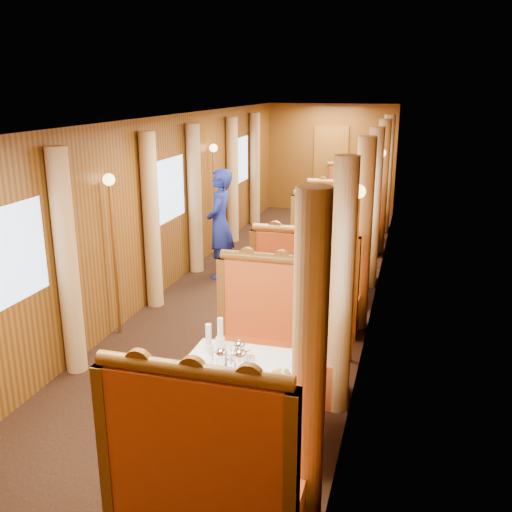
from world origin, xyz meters
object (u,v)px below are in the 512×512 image
at_px(teapot_left, 222,360).
at_px(teapot_back, 240,352).
at_px(banquette_mid_aft, 330,252).
at_px(table_far, 349,220).
at_px(tea_tray, 233,362).
at_px(table_mid, 319,275).
at_px(banquette_far_fwd, 342,229).
at_px(banquette_near_aft, 277,347).
at_px(fruit_plate, 281,376).
at_px(banquette_mid_fwd, 305,296).
at_px(rose_vase_far, 349,192).
at_px(passenger, 328,236).
at_px(steward, 220,224).
at_px(teapot_right, 240,362).
at_px(banquette_far_aft, 354,207).
at_px(table_near, 248,405).
at_px(banquette_near_fwd, 205,478).
at_px(rose_vase_mid, 318,236).

relative_size(teapot_left, teapot_back, 1.04).
bearing_deg(banquette_mid_aft, teapot_left, -92.29).
relative_size(table_far, tea_tray, 3.09).
bearing_deg(table_mid, banquette_far_fwd, 90.00).
relative_size(banquette_near_aft, banquette_mid_aft, 1.00).
xyz_separation_m(table_far, teapot_back, (-0.09, -6.94, 0.44)).
xyz_separation_m(banquette_far_fwd, teapot_back, (-0.09, -5.92, 0.39)).
distance_m(teapot_back, fruit_plate, 0.46).
bearing_deg(fruit_plate, banquette_mid_fwd, 96.69).
distance_m(table_mid, tea_tray, 3.55).
height_order(tea_tray, fruit_plate, fruit_plate).
relative_size(banquette_mid_aft, tea_tray, 3.94).
xyz_separation_m(teapot_left, rose_vase_far, (0.17, 7.14, 0.11)).
distance_m(table_mid, banquette_far_fwd, 2.49).
relative_size(teapot_left, rose_vase_far, 0.44).
bearing_deg(passenger, rose_vase_far, 90.34).
bearing_deg(steward, table_mid, 63.90).
xyz_separation_m(banquette_near_aft, rose_vase_far, (-0.02, 6.00, 0.50)).
bearing_deg(banquette_mid_aft, passenger, -90.00).
height_order(banquette_mid_aft, table_far, banquette_mid_aft).
distance_m(teapot_left, steward, 4.50).
distance_m(banquette_far_fwd, teapot_right, 6.11).
bearing_deg(banquette_far_aft, table_near, -90.00).
bearing_deg(table_near, banquette_near_aft, 90.00).
height_order(banquette_far_fwd, teapot_left, banquette_far_fwd).
xyz_separation_m(banquette_near_fwd, fruit_plate, (0.31, 0.86, 0.35)).
relative_size(banquette_near_aft, banquette_far_fwd, 1.00).
distance_m(table_mid, steward, 1.84).
height_order(banquette_far_fwd, steward, steward).
bearing_deg(banquette_near_aft, fruit_plate, -75.15).
xyz_separation_m(teapot_left, teapot_back, (0.09, 0.18, -0.00)).
xyz_separation_m(rose_vase_mid, rose_vase_far, (0.02, 3.53, 0.00)).
xyz_separation_m(banquette_far_aft, teapot_left, (-0.19, -8.13, 0.39)).
bearing_deg(steward, banquette_mid_aft, 97.65).
bearing_deg(banquette_mid_aft, banquette_near_aft, -90.00).
xyz_separation_m(teapot_back, steward, (-1.57, 4.06, 0.04)).
xyz_separation_m(table_far, teapot_left, (-0.19, -7.12, 0.44)).
xyz_separation_m(teapot_back, fruit_plate, (0.40, -0.22, -0.04)).
bearing_deg(table_far, fruit_plate, -87.52).
bearing_deg(table_far, rose_vase_far, 131.27).
bearing_deg(banquette_far_fwd, banquette_mid_aft, -90.00).
relative_size(rose_vase_far, steward, 0.21).
bearing_deg(banquette_near_aft, banquette_mid_aft, 90.00).
relative_size(table_near, fruit_plate, 4.62).
bearing_deg(banquette_far_aft, banquette_near_aft, -90.00).
xyz_separation_m(table_near, banquette_far_fwd, (0.00, 5.99, 0.05)).
relative_size(banquette_near_fwd, banquette_mid_aft, 1.00).
xyz_separation_m(table_near, table_far, (0.00, 7.00, 0.00)).
xyz_separation_m(tea_tray, fruit_plate, (0.43, -0.13, 0.01)).
height_order(table_near, table_mid, same).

